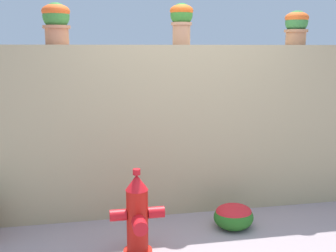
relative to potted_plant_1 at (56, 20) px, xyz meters
name	(u,v)px	position (x,y,z in m)	size (l,w,h in m)	color
stone_wall	(181,129)	(1.29, 0.02, -1.17)	(5.88, 0.37, 1.86)	tan
potted_plant_1	(56,20)	(0.00, 0.00, 0.00)	(0.28, 0.28, 0.41)	#BC734E
potted_plant_2	(182,19)	(1.30, 0.04, 0.03)	(0.25, 0.25, 0.44)	#B67B58
potted_plant_3	(296,25)	(2.64, 0.05, -0.02)	(0.27, 0.27, 0.38)	#B3754F
fire_hydrant	(137,216)	(0.68, -0.96, -1.75)	(0.49, 0.39, 0.79)	red
flower_bush_left	(234,215)	(1.71, -0.62, -1.97)	(0.41, 0.37, 0.26)	#25611D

